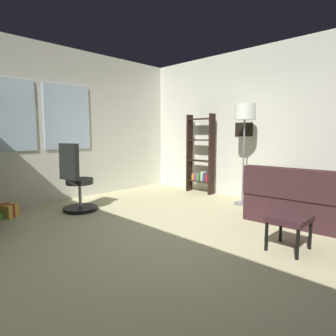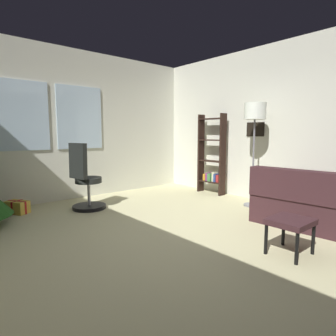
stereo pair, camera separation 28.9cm
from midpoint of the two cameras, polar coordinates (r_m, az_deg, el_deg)
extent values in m
cube|color=beige|center=(3.57, -0.22, -14.96)|extent=(5.22, 5.98, 0.10)
cube|color=silver|center=(5.86, -22.15, 7.98)|extent=(5.22, 0.10, 2.88)
cube|color=silver|center=(5.50, -30.81, 9.12)|extent=(0.90, 0.03, 1.20)
cube|color=silver|center=(5.86, -20.79, 9.45)|extent=(0.90, 0.03, 1.20)
cube|color=silver|center=(5.54, 19.68, 8.18)|extent=(0.10, 5.98, 2.88)
cube|color=black|center=(5.78, 13.49, 7.50)|extent=(0.02, 0.37, 0.27)
cube|color=#381F22|center=(4.51, 26.64, -7.65)|extent=(1.05, 1.97, 0.40)
cube|color=#381F22|center=(4.07, 25.69, -3.29)|extent=(0.34, 1.92, 0.41)
cube|color=#381F22|center=(4.72, 16.36, -2.80)|extent=(0.92, 0.21, 0.20)
cube|color=red|center=(4.17, 27.00, -3.57)|extent=(0.19, 0.40, 0.41)
cube|color=#381F22|center=(3.38, 20.80, -9.43)|extent=(0.44, 0.39, 0.06)
cylinder|color=black|center=(3.21, 22.05, -13.96)|extent=(0.04, 0.04, 0.33)
cylinder|color=black|center=(3.55, 24.41, -12.09)|extent=(0.04, 0.04, 0.33)
cylinder|color=black|center=(3.34, 16.67, -12.92)|extent=(0.04, 0.04, 0.33)
cylinder|color=black|center=(3.66, 19.45, -11.25)|extent=(0.04, 0.04, 0.33)
cube|color=gold|center=(5.16, -31.26, -7.31)|extent=(0.35, 0.40, 0.20)
cube|color=#B21919|center=(5.16, -31.26, -7.31)|extent=(0.21, 0.32, 0.21)
cube|color=#B21919|center=(5.16, -31.26, -7.31)|extent=(0.20, 0.14, 0.21)
cylinder|color=black|center=(5.07, -18.63, -7.71)|extent=(0.56, 0.56, 0.06)
cylinder|color=#B2B2B7|center=(5.02, -18.74, -4.98)|extent=(0.05, 0.05, 0.43)
cylinder|color=black|center=(4.98, -18.84, -2.53)|extent=(0.44, 0.44, 0.09)
cube|color=black|center=(4.83, -20.79, 1.16)|extent=(0.16, 0.41, 0.58)
cube|color=black|center=(5.96, 7.33, 2.65)|extent=(0.18, 0.04, 1.68)
cube|color=black|center=(6.34, 3.00, 2.95)|extent=(0.18, 0.04, 1.68)
cube|color=black|center=(6.22, 5.04, -2.63)|extent=(0.18, 0.56, 0.02)
cube|color=black|center=(6.16, 5.08, 1.45)|extent=(0.18, 0.56, 0.02)
cube|color=black|center=(6.13, 5.13, 5.58)|extent=(0.18, 0.56, 0.02)
cube|color=black|center=(6.14, 5.17, 9.72)|extent=(0.18, 0.56, 0.02)
cube|color=maroon|center=(6.09, 6.67, -1.99)|extent=(0.14, 0.07, 0.16)
cube|color=navy|center=(6.13, 6.14, -1.87)|extent=(0.15, 0.05, 0.17)
cube|color=beige|center=(6.17, 5.76, -1.65)|extent=(0.13, 0.06, 0.20)
cube|color=#3C743E|center=(6.21, 5.05, -1.75)|extent=(0.17, 0.08, 0.17)
cube|color=#772671|center=(6.27, 4.55, -1.65)|extent=(0.15, 0.05, 0.17)
cube|color=#B97D20|center=(6.31, 4.08, -1.71)|extent=(0.15, 0.07, 0.14)
cylinder|color=slate|center=(5.36, 13.07, -6.90)|extent=(0.28, 0.28, 0.03)
cylinder|color=slate|center=(5.24, 13.30, 1.19)|extent=(0.03, 0.03, 1.49)
cylinder|color=white|center=(5.23, 13.57, 10.87)|extent=(0.37, 0.37, 0.28)
camera|label=1|loc=(0.14, -92.43, -0.30)|focal=30.56mm
camera|label=2|loc=(0.14, 87.57, 0.30)|focal=30.56mm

